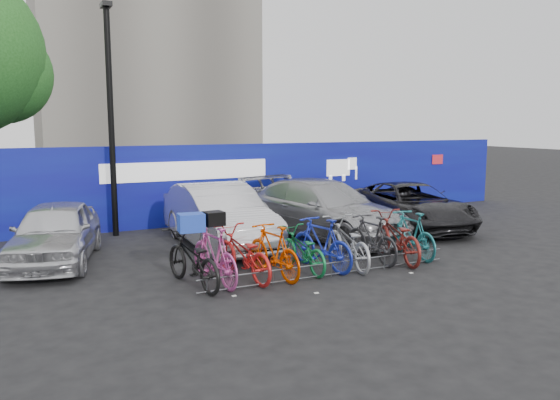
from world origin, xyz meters
TOP-DOWN VIEW (x-y plane):
  - ground at (0.00, 0.00)m, footprint 100.00×100.00m
  - hoarding at (0.01, 6.00)m, footprint 22.00×0.18m
  - lamppost at (-3.20, 5.40)m, footprint 0.25×0.50m
  - bike_rack at (-0.00, -0.60)m, footprint 5.60×0.03m
  - car_0 at (-4.86, 2.99)m, footprint 2.55×4.24m
  - car_1 at (-1.10, 2.94)m, footprint 1.65×4.67m
  - car_2 at (1.83, 2.86)m, footprint 3.44×5.60m
  - car_3 at (4.75, 2.78)m, footprint 2.89×4.98m
  - bike_0 at (-2.70, -0.04)m, footprint 1.04×2.10m
  - bike_1 at (-2.26, -0.05)m, footprint 0.74×1.94m
  - bike_2 at (-1.66, -0.00)m, footprint 0.98×2.05m
  - bike_3 at (-1.07, -0.17)m, footprint 0.76×1.86m
  - bike_4 at (-0.34, 0.00)m, footprint 0.68×1.77m
  - bike_5 at (0.09, -0.05)m, footprint 0.89×1.92m
  - bike_6 at (0.70, -0.09)m, footprint 0.93×2.05m
  - bike_7 at (1.39, -0.00)m, footprint 0.56×1.78m
  - bike_8 at (1.93, -0.16)m, footprint 1.07×2.16m
  - bike_9 at (2.45, -0.04)m, footprint 0.62×1.82m
  - cargo_crate at (-2.70, -0.04)m, footprint 0.50×0.40m
  - cargo_topcase at (-2.26, -0.05)m, footprint 0.38×0.35m

SIDE VIEW (x-z plane):
  - ground at x=0.00m, z-range 0.00..0.00m
  - bike_rack at x=0.00m, z-range 0.01..0.31m
  - bike_4 at x=-0.34m, z-range 0.00..0.91m
  - bike_2 at x=-1.66m, z-range 0.00..1.03m
  - bike_6 at x=0.70m, z-range 0.00..1.04m
  - bike_0 at x=-2.70m, z-range 0.00..1.06m
  - bike_7 at x=1.39m, z-range 0.00..1.06m
  - bike_9 at x=2.45m, z-range 0.00..1.08m
  - bike_3 at x=-1.07m, z-range 0.00..1.08m
  - bike_8 at x=1.93m, z-range 0.00..1.08m
  - bike_5 at x=0.09m, z-range 0.00..1.11m
  - bike_1 at x=-2.26m, z-range 0.00..1.14m
  - car_3 at x=4.75m, z-range 0.00..1.31m
  - car_0 at x=-4.86m, z-range 0.00..1.35m
  - car_2 at x=1.83m, z-range 0.00..1.52m
  - car_1 at x=-1.10m, z-range 0.00..1.54m
  - hoarding at x=0.01m, z-range 0.00..2.40m
  - cargo_crate at x=-2.70m, z-range 1.06..1.39m
  - cargo_topcase at x=-2.26m, z-range 1.14..1.40m
  - lamppost at x=-3.20m, z-range 0.22..6.33m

